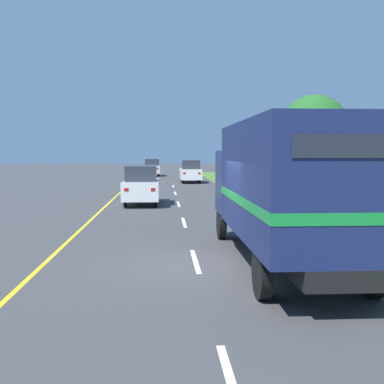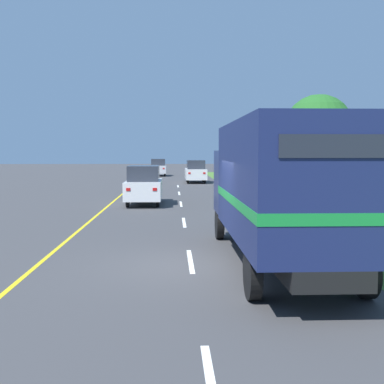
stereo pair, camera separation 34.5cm
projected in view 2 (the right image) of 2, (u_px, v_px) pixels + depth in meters
ground_plane at (191, 265)px, 11.59m from camera, size 200.00×200.00×0.00m
edge_line_yellow at (120, 196)px, 30.00m from camera, size 0.12×70.05×0.01m
centre_dash_near at (190, 261)px, 12.02m from camera, size 0.12×2.60×0.01m
centre_dash_mid_a at (184, 222)px, 18.60m from camera, size 0.12×2.60×0.01m
centre_dash_mid_b at (181, 204)px, 25.17m from camera, size 0.12×2.60×0.01m
centre_dash_far at (179, 193)px, 31.74m from camera, size 0.12×2.60×0.01m
centre_dash_farthest at (178, 186)px, 38.31m from camera, size 0.12×2.60×0.01m
horse_trailer_truck at (280, 186)px, 11.27m from camera, size 2.48×8.37×3.37m
lead_car_white at (144, 185)px, 24.95m from camera, size 1.80×4.34×2.02m
lead_car_white_ahead at (196, 171)px, 42.83m from camera, size 1.80×4.55×2.00m
lead_car_silver_ahead at (158, 167)px, 54.86m from camera, size 1.80×4.09×1.95m
highway_sign at (355, 176)px, 15.92m from camera, size 2.03×0.09×3.07m
roadside_tree_mid at (318, 129)px, 29.42m from camera, size 4.20×4.20×6.23m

